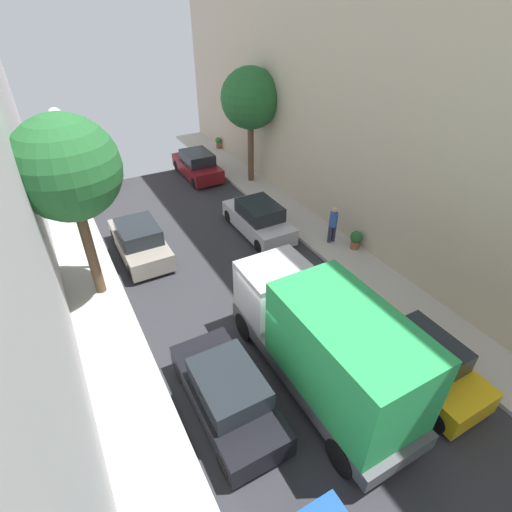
{
  "coord_description": "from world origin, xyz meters",
  "views": [
    {
      "loc": [
        -5.23,
        -7.59,
        9.77
      ],
      "look_at": [
        1.27,
        4.22,
        0.5
      ],
      "focal_mm": 27.69,
      "sensor_mm": 36.0,
      "label": 1
    }
  ],
  "objects_px": {
    "potted_plant_3": "(218,142)",
    "potted_plant_4": "(356,239)",
    "parked_car_right_2": "(417,359)",
    "street_tree_0": "(67,170)",
    "parked_car_right_3": "(259,219)",
    "parked_car_left_2": "(227,393)",
    "lamp_post": "(72,173)",
    "parked_car_right_4": "(197,165)",
    "parked_car_left_3": "(140,241)",
    "street_tree_1": "(250,99)",
    "parked_car_left_4": "(97,166)",
    "pedestrian": "(333,224)",
    "delivery_truck": "(325,343)"
  },
  "relations": [
    {
      "from": "parked_car_right_3",
      "to": "pedestrian",
      "type": "bearing_deg",
      "value": -46.41
    },
    {
      "from": "potted_plant_3",
      "to": "lamp_post",
      "type": "xyz_separation_m",
      "value": [
        -10.36,
        -10.76,
        3.68
      ]
    },
    {
      "from": "parked_car_right_2",
      "to": "lamp_post",
      "type": "xyz_separation_m",
      "value": [
        -7.3,
        10.16,
        3.54
      ]
    },
    {
      "from": "parked_car_left_2",
      "to": "potted_plant_4",
      "type": "relative_size",
      "value": 5.06
    },
    {
      "from": "potted_plant_4",
      "to": "pedestrian",
      "type": "bearing_deg",
      "value": 121.21
    },
    {
      "from": "parked_car_right_4",
      "to": "street_tree_0",
      "type": "bearing_deg",
      "value": -130.53
    },
    {
      "from": "parked_car_left_3",
      "to": "lamp_post",
      "type": "distance_m",
      "value": 4.02
    },
    {
      "from": "parked_car_left_2",
      "to": "lamp_post",
      "type": "xyz_separation_m",
      "value": [
        -1.9,
        8.54,
        3.54
      ]
    },
    {
      "from": "parked_car_left_4",
      "to": "street_tree_1",
      "type": "xyz_separation_m",
      "value": [
        7.86,
        -5.12,
        4.04
      ]
    },
    {
      "from": "delivery_truck",
      "to": "potted_plant_3",
      "type": "bearing_deg",
      "value": 73.82
    },
    {
      "from": "pedestrian",
      "to": "parked_car_right_4",
      "type": "bearing_deg",
      "value": 103.17
    },
    {
      "from": "parked_car_right_4",
      "to": "delivery_truck",
      "type": "xyz_separation_m",
      "value": [
        -2.7,
        -16.18,
        1.07
      ]
    },
    {
      "from": "parked_car_left_3",
      "to": "street_tree_0",
      "type": "height_order",
      "value": "street_tree_0"
    },
    {
      "from": "parked_car_right_3",
      "to": "lamp_post",
      "type": "relative_size",
      "value": 0.66
    },
    {
      "from": "potted_plant_3",
      "to": "potted_plant_4",
      "type": "relative_size",
      "value": 0.93
    },
    {
      "from": "potted_plant_3",
      "to": "potted_plant_4",
      "type": "height_order",
      "value": "potted_plant_4"
    },
    {
      "from": "delivery_truck",
      "to": "street_tree_1",
      "type": "bearing_deg",
      "value": 69.56
    },
    {
      "from": "parked_car_left_4",
      "to": "parked_car_left_2",
      "type": "bearing_deg",
      "value": -90.0
    },
    {
      "from": "parked_car_left_2",
      "to": "parked_car_left_3",
      "type": "distance_m",
      "value": 8.74
    },
    {
      "from": "parked_car_left_4",
      "to": "street_tree_0",
      "type": "bearing_deg",
      "value": -100.18
    },
    {
      "from": "parked_car_right_2",
      "to": "potted_plant_4",
      "type": "distance_m",
      "value": 6.81
    },
    {
      "from": "parked_car_left_2",
      "to": "street_tree_1",
      "type": "xyz_separation_m",
      "value": [
        7.86,
        13.29,
        4.04
      ]
    },
    {
      "from": "lamp_post",
      "to": "parked_car_right_3",
      "type": "bearing_deg",
      "value": -4.54
    },
    {
      "from": "parked_car_left_3",
      "to": "parked_car_right_2",
      "type": "relative_size",
      "value": 1.0
    },
    {
      "from": "parked_car_right_3",
      "to": "street_tree_1",
      "type": "bearing_deg",
      "value": 65.21
    },
    {
      "from": "parked_car_left_4",
      "to": "parked_car_right_4",
      "type": "bearing_deg",
      "value": -27.26
    },
    {
      "from": "street_tree_0",
      "to": "lamp_post",
      "type": "relative_size",
      "value": 1.04
    },
    {
      "from": "parked_car_left_4",
      "to": "lamp_post",
      "type": "xyz_separation_m",
      "value": [
        -1.9,
        -9.87,
        3.54
      ]
    },
    {
      "from": "parked_car_right_3",
      "to": "lamp_post",
      "type": "height_order",
      "value": "lamp_post"
    },
    {
      "from": "parked_car_right_3",
      "to": "potted_plant_4",
      "type": "height_order",
      "value": "parked_car_right_3"
    },
    {
      "from": "parked_car_left_2",
      "to": "parked_car_left_3",
      "type": "bearing_deg",
      "value": 90.0
    },
    {
      "from": "potted_plant_4",
      "to": "potted_plant_3",
      "type": "bearing_deg",
      "value": 89.59
    },
    {
      "from": "street_tree_0",
      "to": "lamp_post",
      "type": "height_order",
      "value": "street_tree_0"
    },
    {
      "from": "parked_car_right_3",
      "to": "potted_plant_4",
      "type": "bearing_deg",
      "value": -49.42
    },
    {
      "from": "street_tree_0",
      "to": "street_tree_1",
      "type": "bearing_deg",
      "value": 32.79
    },
    {
      "from": "street_tree_1",
      "to": "parked_car_right_2",
      "type": "bearing_deg",
      "value": -99.37
    },
    {
      "from": "parked_car_left_4",
      "to": "pedestrian",
      "type": "xyz_separation_m",
      "value": [
        7.78,
        -12.95,
        0.35
      ]
    },
    {
      "from": "parked_car_left_3",
      "to": "parked_car_right_2",
      "type": "height_order",
      "value": "same"
    },
    {
      "from": "parked_car_left_4",
      "to": "pedestrian",
      "type": "bearing_deg",
      "value": -59.0
    },
    {
      "from": "parked_car_left_4",
      "to": "parked_car_right_2",
      "type": "relative_size",
      "value": 1.0
    },
    {
      "from": "delivery_truck",
      "to": "potted_plant_4",
      "type": "bearing_deg",
      "value": 41.85
    },
    {
      "from": "parked_car_left_2",
      "to": "parked_car_right_4",
      "type": "height_order",
      "value": "same"
    },
    {
      "from": "parked_car_left_3",
      "to": "street_tree_1",
      "type": "relative_size",
      "value": 0.67
    },
    {
      "from": "parked_car_left_4",
      "to": "delivery_truck",
      "type": "distance_m",
      "value": 19.18
    },
    {
      "from": "street_tree_0",
      "to": "parked_car_right_2",
      "type": "bearing_deg",
      "value": -48.74
    },
    {
      "from": "delivery_truck",
      "to": "pedestrian",
      "type": "height_order",
      "value": "delivery_truck"
    },
    {
      "from": "parked_car_right_4",
      "to": "parked_car_right_2",
      "type": "bearing_deg",
      "value": -90.0
    },
    {
      "from": "delivery_truck",
      "to": "potted_plant_4",
      "type": "distance_m",
      "value": 7.68
    },
    {
      "from": "lamp_post",
      "to": "potted_plant_3",
      "type": "bearing_deg",
      "value": 46.09
    },
    {
      "from": "parked_car_left_2",
      "to": "parked_car_right_3",
      "type": "height_order",
      "value": "same"
    }
  ]
}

